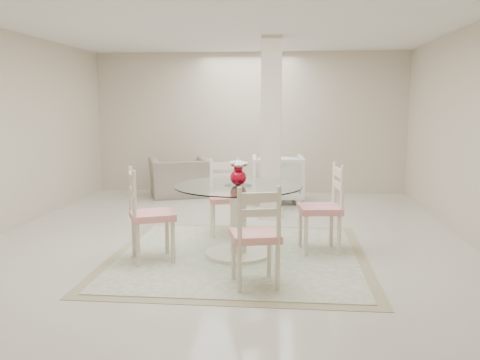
# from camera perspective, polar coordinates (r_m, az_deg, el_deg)

# --- Properties ---
(ground) EXTENTS (7.00, 7.00, 0.00)m
(ground) POSITION_cam_1_polar(r_m,az_deg,el_deg) (6.63, -1.34, -6.47)
(ground) COLOR silver
(ground) RESTS_ON ground
(room_shell) EXTENTS (6.02, 7.02, 2.71)m
(room_shell) POSITION_cam_1_polar(r_m,az_deg,el_deg) (6.40, -1.40, 9.78)
(room_shell) COLOR beige
(room_shell) RESTS_ON ground
(column) EXTENTS (0.30, 0.30, 2.70)m
(column) POSITION_cam_1_polar(r_m,az_deg,el_deg) (7.67, 3.51, 5.79)
(column) COLOR beige
(column) RESTS_ON ground
(area_rug) EXTENTS (2.89, 2.89, 0.02)m
(area_rug) POSITION_cam_1_polar(r_m,az_deg,el_deg) (5.82, -0.19, -8.52)
(area_rug) COLOR tan
(area_rug) RESTS_ON ground
(dining_table) EXTENTS (1.42, 1.42, 0.82)m
(dining_table) POSITION_cam_1_polar(r_m,az_deg,el_deg) (5.72, -0.19, -4.58)
(dining_table) COLOR #F7F1CB
(dining_table) RESTS_ON ground
(red_vase) EXTENTS (0.21, 0.20, 0.27)m
(red_vase) POSITION_cam_1_polar(r_m,az_deg,el_deg) (5.62, -0.19, 0.78)
(red_vase) COLOR #A90518
(red_vase) RESTS_ON dining_table
(dining_chair_east) EXTENTS (0.52, 0.52, 1.15)m
(dining_chair_east) POSITION_cam_1_polar(r_m,az_deg,el_deg) (5.92, 9.65, -2.39)
(dining_chair_east) COLOR #F1E4C6
(dining_chair_east) RESTS_ON ground
(dining_chair_north) EXTENTS (0.52, 0.52, 1.10)m
(dining_chair_north) POSITION_cam_1_polar(r_m,az_deg,el_deg) (6.68, -1.61, -1.28)
(dining_chair_north) COLOR #EDE3C3
(dining_chair_north) RESTS_ON ground
(dining_chair_west) EXTENTS (0.60, 0.60, 1.14)m
(dining_chair_west) POSITION_cam_1_polar(r_m,az_deg,el_deg) (5.59, -10.58, -3.10)
(dining_chair_west) COLOR beige
(dining_chair_west) RESTS_ON ground
(dining_chair_south) EXTENTS (0.53, 0.53, 1.09)m
(dining_chair_south) POSITION_cam_1_polar(r_m,az_deg,el_deg) (4.71, 1.87, -5.51)
(dining_chair_south) COLOR beige
(dining_chair_south) RESTS_ON ground
(recliner_taupe) EXTENTS (1.36, 1.27, 0.71)m
(recliner_taupe) POSITION_cam_1_polar(r_m,az_deg,el_deg) (9.56, -6.75, 0.30)
(recliner_taupe) COLOR gray
(recliner_taupe) RESTS_ON ground
(armchair_white) EXTENTS (0.95, 0.97, 0.83)m
(armchair_white) POSITION_cam_1_polar(r_m,az_deg,el_deg) (9.00, 4.24, 0.20)
(armchair_white) COLOR white
(armchair_white) RESTS_ON ground
(side_table) EXTENTS (0.44, 0.44, 0.46)m
(side_table) POSITION_cam_1_polar(r_m,az_deg,el_deg) (8.79, 1.98, -1.31)
(side_table) COLOR tan
(side_table) RESTS_ON ground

